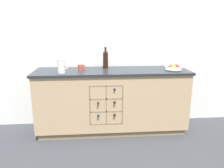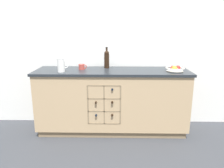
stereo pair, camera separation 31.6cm
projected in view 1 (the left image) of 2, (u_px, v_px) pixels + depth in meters
The scene contains 7 objects.
ground_plane at pixel (112, 130), 3.35m from camera, with size 14.00×14.00×0.00m, color #383A3F.
back_wall at pixel (110, 44), 3.37m from camera, with size 4.56×0.06×2.55m, color white.
kitchen_island at pixel (112, 101), 3.23m from camera, with size 2.20×0.63×0.93m.
fruit_bowl at pixel (174, 68), 3.10m from camera, with size 0.25×0.25×0.08m.
white_pitcher at pixel (61, 66), 2.90m from camera, with size 0.16×0.11×0.19m.
ceramic_mug at pixel (81, 67), 3.11m from camera, with size 0.12×0.08×0.08m.
standing_wine_bottle at pixel (106, 59), 3.23m from camera, with size 0.08×0.08×0.31m.
Camera 1 is at (-0.25, -3.05, 1.52)m, focal length 35.00 mm.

